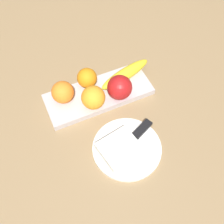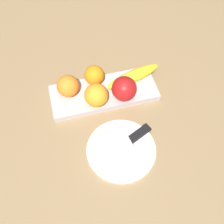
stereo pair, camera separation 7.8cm
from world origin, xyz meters
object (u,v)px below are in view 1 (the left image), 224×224
Objects in this scene: orange_near_apple at (88,78)px; orange_center at (93,98)px; folded_napkin at (119,148)px; knife at (137,134)px; orange_near_banana at (63,92)px; fruit_tray at (99,94)px; banana at (125,74)px; apple at (120,87)px; dinner_plate at (127,148)px.

orange_near_apple is 0.88× the size of orange_center.
folded_napkin is 0.08m from knife.
orange_near_banana is 0.25m from folded_napkin.
fruit_tray is 0.11m from banana.
orange_near_banana is at bearing -77.16° from knife.
apple reaches higher than fruit_tray.
orange_center is (0.03, 0.04, 0.05)m from fruit_tray.
knife is (-0.07, -0.02, -0.01)m from folded_napkin.
fruit_tray is 0.07m from orange_near_apple.
folded_napkin is (0.13, 0.23, -0.02)m from banana.
dinner_plate is 1.18× the size of knife.
dinner_plate is at bearing 100.56° from orange_center.
fruit_tray is 4.37× the size of apple.
dinner_plate is 0.05m from knife.
orange_near_banana is at bearing -64.62° from dinner_plate.
folded_napkin is at bearing 92.32° from orange_center.
orange_near_banana is (0.22, -0.00, 0.02)m from banana.
orange_center reaches higher than orange_near_apple.
orange_near_apple is at bearing -98.98° from knife.
orange_near_banana reaches higher than orange_near_apple.
orange_near_apple is at bearing -165.06° from orange_near_banana.
folded_napkin is at bearing 0.00° from dinner_plate.
folded_napkin reaches higher than dinner_plate.
fruit_tray is at bearing -96.80° from folded_napkin.
orange_center reaches higher than folded_napkin.
orange_near_apple is (0.02, -0.05, 0.04)m from fruit_tray.
dinner_plate is at bearing -129.50° from banana.
dinner_plate is at bearing 71.85° from apple.
orange_center is at bearing -79.44° from dinner_plate.
orange_near_apple reaches higher than banana.
knife is (-0.16, 0.21, -0.04)m from orange_near_banana.
orange_near_banana is at bearing -37.25° from orange_center.
orange_center reaches higher than knife.
knife is at bearing 85.44° from apple.
banana is 0.22m from orange_near_banana.
knife is (-0.08, 0.15, -0.04)m from orange_center.
orange_center is (0.09, 0.00, -0.00)m from apple.
fruit_tray is at bearing 110.45° from orange_near_apple.
orange_near_banana is 0.95× the size of orange_center.
folded_napkin is at bearing -4.92° from knife.
orange_near_banana reaches higher than banana.
fruit_tray is at bearing -90.00° from dinner_plate.
orange_near_banana is 0.10m from orange_center.
orange_center reaches higher than banana.
orange_near_apple reaches higher than dinner_plate.
knife is at bearing -151.83° from dinner_plate.
banana is at bearing -157.13° from orange_center.
apple is at bearing 131.49° from orange_near_apple.
dinner_plate is (-0.11, 0.23, -0.05)m from orange_near_banana.
orange_near_banana is 0.27m from dinner_plate.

